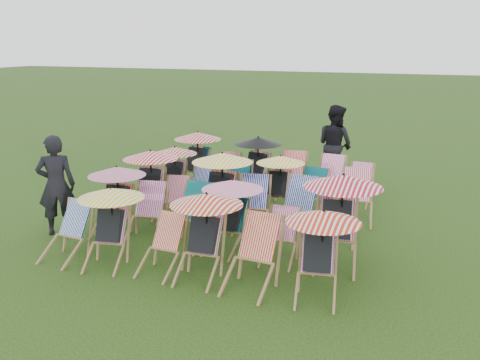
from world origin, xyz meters
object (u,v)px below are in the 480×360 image
(deckchair_5, at_px, (319,254))
(deckchair_29, at_px, (359,185))
(person_rear, at_px, (335,145))
(person_left, at_px, (56,185))
(deckchair_0, at_px, (66,232))

(deckchair_5, xyz_separation_m, deckchair_29, (-0.19, 4.58, -0.22))
(deckchair_5, relative_size, person_rear, 0.63)
(deckchair_5, xyz_separation_m, person_rear, (-1.02, 6.00, 0.33))
(deckchair_5, relative_size, person_left, 0.67)
(deckchair_0, xyz_separation_m, person_rear, (3.05, 6.15, 0.52))
(deckchair_0, height_order, person_left, person_left)
(deckchair_0, distance_m, person_left, 1.34)
(person_rear, bearing_deg, deckchair_29, 151.87)
(deckchair_0, xyz_separation_m, deckchair_29, (3.87, 4.72, -0.03))
(deckchair_29, distance_m, person_rear, 1.74)
(deckchair_29, height_order, person_rear, person_rear)
(deckchair_0, bearing_deg, person_left, 139.67)
(deckchair_5, height_order, deckchair_29, deckchair_5)
(deckchair_5, bearing_deg, deckchair_29, 82.26)
(deckchair_0, height_order, deckchair_5, deckchair_5)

